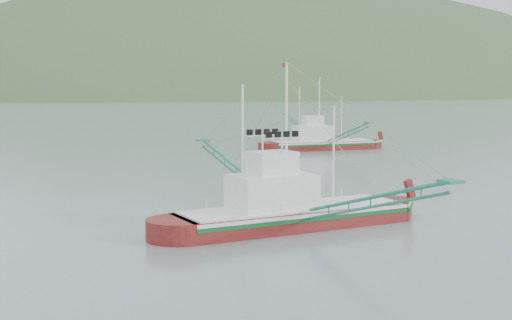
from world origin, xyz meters
name	(u,v)px	position (x,y,z in m)	size (l,w,h in m)	color
ground	(308,230)	(0.00, 0.00, 0.00)	(1200.00, 1200.00, 0.00)	slate
main_boat	(289,202)	(-0.53, 1.11, 1.38)	(13.14, 23.76, 9.61)	#61110E
bg_boat_right	(321,137)	(26.34, 39.48, 1.48)	(13.03, 22.83, 9.30)	#61110E
headland_right	(276,95)	(240.00, 430.00, 0.00)	(684.00, 432.00, 306.00)	#37552C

